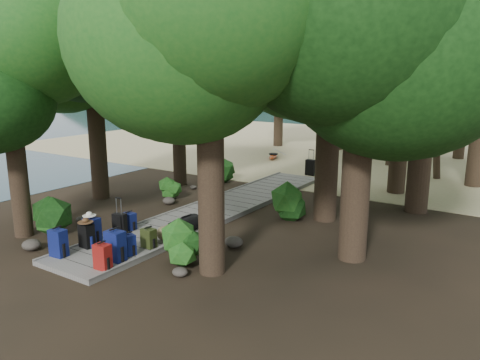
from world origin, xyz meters
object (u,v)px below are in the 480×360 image
Objects in this scene: backpack_right_c at (129,243)px; duffel_right_black at (187,224)px; backpack_right_d at (149,237)px; duffel_right_khaki at (172,230)px; lone_suitcase_on_sand at (311,167)px; backpack_left_a at (58,241)px; backpack_left_c at (92,229)px; backpack_left_d at (129,220)px; backpack_left_b at (87,234)px; suitcase_on_boardwalk at (120,224)px; sun_lounger at (396,168)px; kayak at (273,155)px; backpack_right_a at (102,255)px; backpack_right_b at (115,244)px.

duffel_right_black is (0.11, 2.04, -0.06)m from backpack_right_c.
duffel_right_khaki is (0.00, 0.88, -0.07)m from backpack_right_d.
duffel_right_black is 1.02× the size of lone_suitcase_on_sand.
lone_suitcase_on_sand is (0.92, 12.19, -0.12)m from backpack_left_a.
backpack_left_c reaches higher than backpack_left_d.
backpack_left_b is 1.28m from backpack_right_c.
sun_lounger is at bearing 57.84° from suitcase_on_boardwalk.
backpack_left_d is 9.91m from lone_suitcase_on_sand.
backpack_left_c reaches higher than duffel_right_khaki.
backpack_left_b is 0.20× the size of kayak.
backpack_right_c is 0.17× the size of kayak.
backpack_right_d is 1.42m from duffel_right_black.
backpack_right_a is 1.09× the size of duffel_right_khaki.
backpack_left_a reaches higher than lone_suitcase_on_sand.
backpack_left_c is 0.89m from suitcase_on_boardwalk.
sun_lounger is at bearing 76.01° from backpack_right_a.
duffel_right_black is (0.10, 2.47, -0.17)m from backpack_right_b.
backpack_right_a reaches higher than sun_lounger.
backpack_left_a is 1.31× the size of backpack_right_c.
backpack_right_b reaches higher than backpack_right_a.
backpack_right_a is 12.13m from lone_suitcase_on_sand.
kayak is at bearing 112.91° from duffel_right_black.
backpack_left_d is at bearing 80.08° from backpack_left_c.
backpack_left_a is 2.86m from duffel_right_khaki.
duffel_right_khaki is at bearing 102.22° from backpack_right_c.
backpack_right_a is 0.90× the size of duffel_right_black.
backpack_right_b is at bearing -59.72° from suitcase_on_boardwalk.
backpack_left_c is 2.05m from duffel_right_khaki.
suitcase_on_boardwalk is at bearing 124.49° from backpack_right_a.
backpack_right_a is 14.60m from sun_lounger.
duffel_right_khaki is (-0.09, 2.42, -0.12)m from backpack_right_a.
backpack_left_a is at bearing -103.76° from suitcase_on_boardwalk.
backpack_right_c is at bearing -41.34° from backpack_left_d.
duffel_right_black is at bearing 78.01° from duffel_right_khaki.
backpack_right_b is at bearing -97.76° from duffel_right_khaki.
backpack_right_b reaches higher than backpack_left_a.
backpack_right_d is 13.94m from kayak.
backpack_right_a is at bearing -94.27° from duffel_right_khaki.
sun_lounger reaches higher than kayak.
backpack_right_b is 1.06m from backpack_right_d.
backpack_left_c reaches higher than backpack_right_d.
kayak is at bearing 119.88° from backpack_right_c.
lone_suitcase_on_sand is (-0.55, 12.12, -0.07)m from backpack_right_a.
backpack_left_a is at bearing -85.92° from backpack_left_d.
duffel_right_khaki is at bearing 56.92° from backpack_left_b.
duffel_right_black is at bearing 28.07° from backpack_left_d.
suitcase_on_boardwalk is (0.06, 0.88, -0.08)m from backpack_left_c.
backpack_right_b is 14.94m from kayak.
backpack_left_a is 1.95m from suitcase_on_boardwalk.
lone_suitcase_on_sand is 3.83m from sun_lounger.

